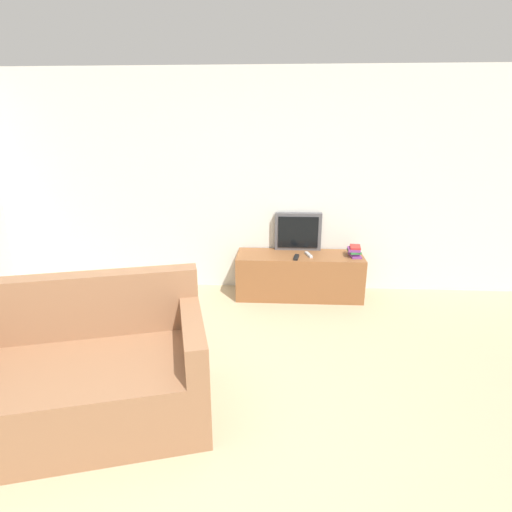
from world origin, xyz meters
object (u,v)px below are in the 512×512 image
couch (74,379)px  television (298,231)px  book_stack (354,251)px  remote_secondary (296,257)px  remote_on_stand (309,255)px  tv_stand (299,275)px

couch → television: bearing=40.8°
book_stack → remote_secondary: bearing=-170.0°
couch → remote_on_stand: size_ratio=10.04×
book_stack → remote_secondary: size_ratio=1.24×
television → tv_stand: bearing=-84.6°
tv_stand → remote_secondary: remote_secondary is taller
book_stack → remote_on_stand: (-0.53, -0.01, -0.05)m
remote_on_stand → remote_secondary: (-0.15, -0.10, 0.00)m
book_stack → tv_stand: bearing=178.2°
book_stack → remote_on_stand: bearing=-178.5°
couch → remote_secondary: (1.59, 2.09, 0.22)m
remote_on_stand → television: bearing=116.6°
remote_on_stand → book_stack: bearing=1.5°
tv_stand → book_stack: 0.71m
tv_stand → book_stack: (0.63, -0.02, 0.32)m
book_stack → remote_on_stand: size_ratio=1.16×
book_stack → remote_secondary: (-0.67, -0.12, -0.05)m
remote_on_stand → couch: bearing=-128.4°
tv_stand → book_stack: size_ratio=6.52×
tv_stand → television: (-0.02, 0.21, 0.49)m
tv_stand → remote_secondary: 0.31m
tv_stand → remote_secondary: (-0.05, -0.14, 0.27)m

